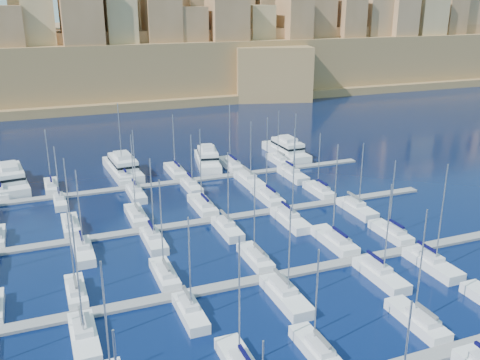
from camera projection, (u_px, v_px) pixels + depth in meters
name	position (u px, v px, depth m)	size (l,w,h in m)	color
ground	(238.00, 244.00, 83.98)	(600.00, 600.00, 0.00)	black
pontoon_mid_near	(269.00, 277.00, 73.35)	(84.00, 2.00, 0.40)	slate
pontoon_mid_far	(217.00, 219.00, 92.73)	(84.00, 2.00, 0.40)	slate
pontoon_far	(182.00, 181.00, 112.12)	(84.00, 2.00, 0.40)	slate
sailboat_3	(316.00, 349.00, 57.43)	(2.47, 8.23, 12.64)	white
sailboat_4	(418.00, 320.00, 62.55)	(2.71, 9.04, 14.82)	white
sailboat_13	(76.00, 292.00, 68.73)	(2.39, 7.96, 11.94)	white
sailboat_14	(165.00, 274.00, 73.05)	(2.55, 8.52, 14.53)	white
sailboat_15	(256.00, 257.00, 77.81)	(2.59, 8.62, 13.93)	white
sailboat_16	(334.00, 241.00, 83.21)	(3.03, 10.10, 16.38)	white
sailboat_17	(391.00, 232.00, 86.19)	(2.64, 8.82, 13.01)	white
sailboat_19	(84.00, 337.00, 59.44)	(2.84, 9.46, 16.05)	white
sailboat_20	(190.00, 312.00, 64.27)	(2.49, 8.31, 13.58)	white
sailboat_21	(286.00, 296.00, 67.77)	(3.04, 10.14, 13.40)	white
sailboat_22	(380.00, 274.00, 73.01)	(2.91, 9.70, 14.30)	white
sailboat_23	(432.00, 264.00, 75.95)	(2.97, 9.90, 16.07)	white
sailboat_25	(71.00, 225.00, 88.89)	(2.63, 8.76, 12.54)	white
sailboat_26	(136.00, 215.00, 92.92)	(2.77, 9.24, 15.35)	white
sailboat_27	(203.00, 205.00, 97.49)	(2.99, 9.98, 15.23)	white
sailboat_28	(268.00, 196.00, 101.97)	(2.97, 9.89, 16.25)	white
sailboat_29	(319.00, 190.00, 105.28)	(2.63, 8.76, 12.45)	white
sailboat_31	(83.00, 251.00, 79.83)	(2.69, 8.97, 13.88)	white
sailboat_32	(153.00, 240.00, 83.47)	(2.73, 9.10, 14.50)	white
sailboat_33	(227.00, 228.00, 87.79)	(2.71, 9.02, 14.13)	white
sailboat_34	(290.00, 219.00, 91.21)	(3.05, 10.17, 17.14)	white
sailboat_35	(357.00, 208.00, 96.20)	(2.86, 9.55, 13.35)	white
sailboat_36	(2.00, 191.00, 104.63)	(2.79, 9.29, 15.40)	white
sailboat_37	(52.00, 186.00, 107.55)	(2.58, 8.61, 12.60)	white
sailboat_38	(123.00, 176.00, 113.57)	(3.25, 10.83, 16.63)	white
sailboat_39	(176.00, 171.00, 117.14)	(2.99, 9.95, 13.44)	white
sailboat_40	(231.00, 164.00, 121.78)	(3.06, 10.18, 14.84)	white
sailboat_41	(279.00, 160.00, 125.24)	(2.62, 8.73, 12.71)	white
sailboat_43	(60.00, 202.00, 99.36)	(2.16, 7.19, 11.77)	white
sailboat_44	(136.00, 194.00, 103.49)	(2.67, 8.90, 13.79)	white
sailboat_45	(192.00, 186.00, 107.66)	(2.51, 8.37, 11.79)	white
sailboat_46	(249.00, 180.00, 110.97)	(3.15, 10.49, 13.69)	white
sailboat_47	(293.00, 174.00, 114.78)	(2.97, 9.91, 14.43)	white
motor_yacht_a	(11.00, 178.00, 109.14)	(7.52, 18.91, 5.25)	white
motor_yacht_b	(123.00, 167.00, 116.73)	(6.33, 17.93, 5.25)	white
motor_yacht_c	(208.00, 159.00, 122.47)	(7.61, 16.04, 5.25)	white
motor_yacht_d	(286.00, 149.00, 130.35)	(5.28, 17.22, 5.25)	white
fortified_city	(98.00, 56.00, 216.01)	(460.00, 108.95, 59.52)	olive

